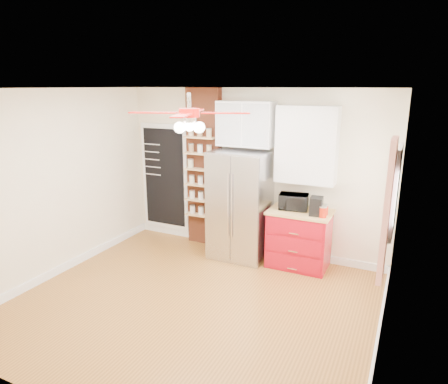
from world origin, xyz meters
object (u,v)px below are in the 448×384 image
at_px(toaster_oven, 294,202).
at_px(red_cabinet, 299,238).
at_px(canister_left, 323,212).
at_px(fridge, 240,205).
at_px(coffee_maker, 316,206).
at_px(pantry_jar_oats, 191,164).
at_px(ceiling_fan, 189,113).

bearing_deg(toaster_oven, red_cabinet, -21.90).
bearing_deg(canister_left, fridge, 174.71).
height_order(fridge, toaster_oven, fridge).
bearing_deg(coffee_maker, toaster_oven, 155.19).
bearing_deg(fridge, coffee_maker, -2.60).
bearing_deg(pantry_jar_oats, coffee_maker, -5.47).
height_order(fridge, ceiling_fan, ceiling_fan).
xyz_separation_m(canister_left, pantry_jar_oats, (-2.33, 0.28, 0.47)).
xyz_separation_m(fridge, ceiling_fan, (0.05, -1.63, 1.55)).
bearing_deg(fridge, toaster_oven, 5.18).
bearing_deg(coffee_maker, fridge, 172.02).
distance_m(red_cabinet, toaster_oven, 0.58).
height_order(fridge, canister_left, fridge).
bearing_deg(ceiling_fan, pantry_jar_oats, 120.31).
distance_m(red_cabinet, pantry_jar_oats, 2.20).
bearing_deg(pantry_jar_oats, fridge, -8.98).
xyz_separation_m(fridge, red_cabinet, (0.97, 0.05, -0.42)).
relative_size(red_cabinet, toaster_oven, 2.18).
xyz_separation_m(ceiling_fan, canister_left, (1.29, 1.51, -1.45)).
xyz_separation_m(ceiling_fan, coffee_maker, (1.18, 1.57, -1.39)).
height_order(red_cabinet, ceiling_fan, ceiling_fan).
height_order(ceiling_fan, canister_left, ceiling_fan).
height_order(ceiling_fan, toaster_oven, ceiling_fan).
bearing_deg(ceiling_fan, toaster_oven, 64.89).
relative_size(ceiling_fan, toaster_oven, 3.24).
distance_m(fridge, red_cabinet, 1.06).
relative_size(coffee_maker, canister_left, 1.78).
xyz_separation_m(red_cabinet, ceiling_fan, (-0.92, -1.68, 1.97)).
xyz_separation_m(fridge, coffee_maker, (1.23, -0.06, 0.16)).
relative_size(fridge, coffee_maker, 6.49).
bearing_deg(toaster_oven, fridge, 175.99).
relative_size(ceiling_fan, coffee_maker, 5.19).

